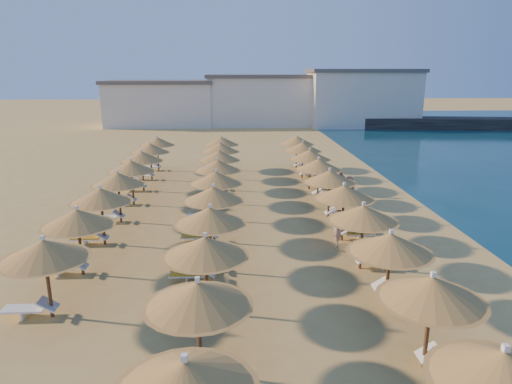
{
  "coord_description": "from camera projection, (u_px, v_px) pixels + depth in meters",
  "views": [
    {
      "loc": [
        -1.59,
        -20.89,
        8.01
      ],
      "look_at": [
        -0.34,
        4.0,
        1.3
      ],
      "focal_mm": 32.0,
      "sensor_mm": 36.0,
      "label": 1
    }
  ],
  "objects": [
    {
      "name": "loungers",
      "position": [
        238.0,
        221.0,
        23.9
      ],
      "size": [
        14.5,
        30.02,
        0.66
      ],
      "color": "white",
      "rests_on": "ground"
    },
    {
      "name": "beachgoer_a",
      "position": [
        337.0,
        228.0,
        21.2
      ],
      "size": [
        0.51,
        0.69,
        1.75
      ],
      "primitive_type": "imported",
      "rotation": [
        0.0,
        0.0,
        -1.72
      ],
      "color": "tan",
      "rests_on": "ground"
    },
    {
      "name": "beachgoer_c",
      "position": [
        339.0,
        182.0,
        29.69
      ],
      "size": [
        1.15,
        0.86,
        1.82
      ],
      "primitive_type": "imported",
      "rotation": [
        0.0,
        0.0,
        -0.45
      ],
      "color": "tan",
      "rests_on": "ground"
    },
    {
      "name": "ground",
      "position": [
        267.0,
        239.0,
        22.31
      ],
      "size": [
        220.0,
        220.0,
        0.0
      ],
      "primitive_type": "plane",
      "color": "tan",
      "rests_on": "ground"
    },
    {
      "name": "jetty",
      "position": [
        437.0,
        123.0,
        63.87
      ],
      "size": [
        30.26,
        7.58,
        1.5
      ],
      "primitive_type": "cube",
      "rotation": [
        0.0,
        0.0,
        -0.12
      ],
      "color": "black",
      "rests_on": "ground"
    },
    {
      "name": "parasol_row_west",
      "position": [
        215.0,
        186.0,
        22.81
      ],
      "size": [
        2.92,
        32.38,
        2.89
      ],
      "color": "brown",
      "rests_on": "ground"
    },
    {
      "name": "hotel_blocks",
      "position": [
        267.0,
        100.0,
        66.48
      ],
      "size": [
        44.8,
        10.92,
        8.1
      ],
      "color": "silver",
      "rests_on": "ground"
    },
    {
      "name": "parasol_row_east",
      "position": [
        336.0,
        185.0,
        23.11
      ],
      "size": [
        2.92,
        32.38,
        2.89
      ],
      "color": "brown",
      "rests_on": "ground"
    },
    {
      "name": "beachgoer_b",
      "position": [
        349.0,
        191.0,
        27.47
      ],
      "size": [
        0.89,
        1.04,
        1.83
      ],
      "primitive_type": "imported",
      "rotation": [
        0.0,
        0.0,
        -1.32
      ],
      "color": "tan",
      "rests_on": "ground"
    },
    {
      "name": "parasol_row_inland",
      "position": [
        125.0,
        173.0,
        25.72
      ],
      "size": [
        2.92,
        25.83,
        2.89
      ],
      "color": "brown",
      "rests_on": "ground"
    }
  ]
}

